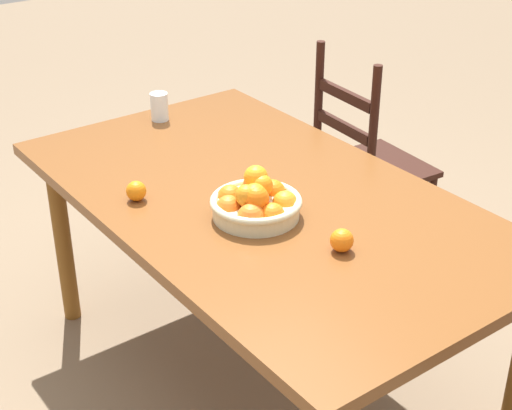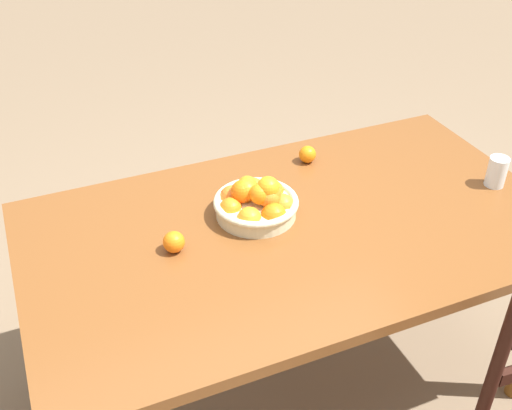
{
  "view_description": "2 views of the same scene",
  "coord_description": "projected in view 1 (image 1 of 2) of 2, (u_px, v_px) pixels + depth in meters",
  "views": [
    {
      "loc": [
        1.79,
        -1.36,
        1.94
      ],
      "look_at": [
        0.1,
        -0.1,
        0.81
      ],
      "focal_mm": 54.89,
      "sensor_mm": 36.0,
      "label": 1
    },
    {
      "loc": [
        0.75,
        1.44,
        1.97
      ],
      "look_at": [
        0.1,
        -0.1,
        0.81
      ],
      "focal_mm": 43.22,
      "sensor_mm": 36.0,
      "label": 2
    }
  ],
  "objects": [
    {
      "name": "orange_loose_1",
      "position": [
        136.0,
        191.0,
        2.49
      ],
      "size": [
        0.07,
        0.07,
        0.07
      ],
      "primitive_type": "sphere",
      "color": "orange",
      "rests_on": "dining_table"
    },
    {
      "name": "ground_plane",
      "position": [
        263.0,
        378.0,
        2.9
      ],
      "size": [
        12.0,
        12.0,
        0.0
      ],
      "primitive_type": "plane",
      "color": "#77634C"
    },
    {
      "name": "fruit_bowl",
      "position": [
        256.0,
        201.0,
        2.39
      ],
      "size": [
        0.28,
        0.28,
        0.15
      ],
      "color": "beige",
      "rests_on": "dining_table"
    },
    {
      "name": "chair_near_window",
      "position": [
        367.0,
        168.0,
        3.41
      ],
      "size": [
        0.45,
        0.45,
        1.01
      ],
      "rotation": [
        0.0,
        0.0,
        3.06
      ],
      "color": "black",
      "rests_on": "ground"
    },
    {
      "name": "dining_table",
      "position": [
        263.0,
        216.0,
        2.57
      ],
      "size": [
        1.76,
        1.0,
        0.77
      ],
      "color": "brown",
      "rests_on": "ground"
    },
    {
      "name": "drinking_glass",
      "position": [
        159.0,
        107.0,
        3.08
      ],
      "size": [
        0.07,
        0.07,
        0.11
      ],
      "primitive_type": "cylinder",
      "color": "silver",
      "rests_on": "dining_table"
    },
    {
      "name": "orange_loose_0",
      "position": [
        342.0,
        240.0,
        2.22
      ],
      "size": [
        0.07,
        0.07,
        0.07
      ],
      "primitive_type": "sphere",
      "color": "orange",
      "rests_on": "dining_table"
    }
  ]
}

